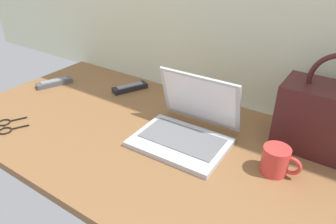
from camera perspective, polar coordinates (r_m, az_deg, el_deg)
The scene contains 7 objects.
desk at distance 1.09m, azimuth -1.76°, elevation -5.60°, with size 1.60×0.76×0.03m.
laptop at distance 1.06m, azimuth 3.50°, elevation -2.79°, with size 0.31×0.28×0.21m.
coffee_mug at distance 0.97m, azimuth 19.32°, elevation -8.38°, with size 0.12×0.08×0.09m.
remote_control_near at distance 1.56m, azimuth -20.20°, elevation 5.09°, with size 0.10×0.17×0.02m.
remote_control_far at distance 1.42m, azimuth -7.02°, elevation 4.48°, with size 0.11×0.16×0.02m.
eyeglasses at distance 1.29m, azimuth -27.70°, elevation -2.31°, with size 0.13×0.13×0.01m.
handbag at distance 1.09m, azimuth 27.46°, elevation -1.22°, with size 0.30×0.16×0.33m.
Camera 1 is at (0.52, -0.72, 0.64)m, focal length 33.10 mm.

